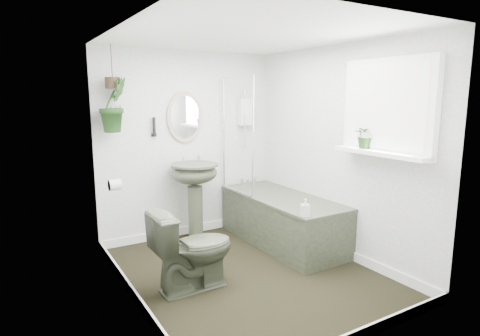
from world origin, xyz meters
TOP-DOWN VIEW (x-y plane):
  - floor at (0.00, 0.00)m, footprint 2.30×2.80m
  - ceiling at (0.00, 0.00)m, footprint 2.30×2.80m
  - wall_back at (0.00, 1.41)m, footprint 2.30×0.02m
  - wall_front at (0.00, -1.41)m, footprint 2.30×0.02m
  - wall_left at (-1.16, 0.00)m, footprint 0.02×2.80m
  - wall_right at (1.16, 0.00)m, footprint 0.02×2.80m
  - skirting at (0.00, 0.00)m, footprint 2.30×2.80m
  - bathtub at (0.80, 0.50)m, footprint 0.72×1.72m
  - bath_screen at (0.47, 0.99)m, footprint 0.04×0.72m
  - shower_box at (0.80, 1.34)m, footprint 0.20×0.10m
  - oval_mirror at (-0.05, 1.37)m, footprint 0.46×0.03m
  - wall_sconce at (-0.45, 1.36)m, footprint 0.04×0.04m
  - toilet_roll_holder at (-1.10, 0.70)m, footprint 0.11×0.11m
  - window_recess at (1.09, -0.70)m, footprint 0.08×1.00m
  - window_sill at (1.02, -0.70)m, footprint 0.18×1.00m
  - window_blinds at (1.04, -0.70)m, footprint 0.01×0.86m
  - toilet at (-0.60, -0.02)m, footprint 0.76×0.44m
  - pedestal_sink at (-0.05, 1.12)m, footprint 0.63×0.56m
  - sill_plant at (1.05, -0.49)m, footprint 0.26×0.24m
  - hanging_plant at (-0.93, 1.25)m, footprint 0.40×0.37m
  - soap_bottle at (0.51, -0.26)m, footprint 0.11×0.11m
  - hanging_pot at (-0.93, 1.25)m, footprint 0.16×0.16m

SIDE VIEW (x-z plane):
  - floor at x=0.00m, z-range -0.02..0.00m
  - skirting at x=0.00m, z-range 0.00..0.10m
  - bathtub at x=0.80m, z-range 0.00..0.58m
  - toilet at x=-0.60m, z-range 0.00..0.77m
  - pedestal_sink at x=-0.05m, z-range 0.00..0.96m
  - soap_bottle at x=0.51m, z-range 0.58..0.76m
  - toilet_roll_holder at x=-1.10m, z-range 0.84..0.96m
  - wall_back at x=0.00m, z-range 0.00..2.30m
  - wall_front at x=0.00m, z-range 0.00..2.30m
  - wall_left at x=-1.16m, z-range 0.00..2.30m
  - wall_right at x=1.16m, z-range 0.00..2.30m
  - window_sill at x=1.02m, z-range 1.21..1.25m
  - bath_screen at x=0.47m, z-range 0.58..1.98m
  - sill_plant at x=1.05m, z-range 1.25..1.51m
  - wall_sconce at x=-0.45m, z-range 1.29..1.51m
  - oval_mirror at x=-0.05m, z-range 1.19..1.81m
  - shower_box at x=0.80m, z-range 1.38..1.73m
  - window_recess at x=1.09m, z-range 1.20..2.10m
  - window_blinds at x=1.04m, z-range 1.27..2.03m
  - hanging_plant at x=-0.93m, z-range 1.37..1.95m
  - hanging_pot at x=-0.93m, z-range 1.83..1.95m
  - ceiling at x=0.00m, z-range 2.30..2.32m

